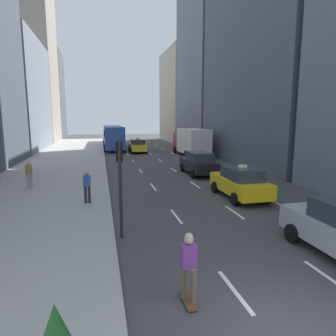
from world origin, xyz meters
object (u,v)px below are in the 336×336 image
object	(u,v)px
taxi_lead	(240,182)
sedan_black_near	(199,163)
skateboarder	(188,265)
traffic_light_pole	(120,173)
taxi_second	(138,146)
city_bus	(113,136)
pedestrian_far_walking	(29,173)
pedestrian_mid_block	(87,185)
box_truck	(191,141)

from	to	relation	value
taxi_lead	sedan_black_near	size ratio (longest dim) A/B	0.96
skateboarder	traffic_light_pole	world-z (taller)	traffic_light_pole
taxi_second	city_bus	size ratio (longest dim) A/B	0.38
traffic_light_pole	taxi_second	bearing A→B (deg)	81.78
taxi_second	pedestrian_far_walking	xyz separation A→B (m)	(-8.86, -19.01, 0.19)
taxi_second	pedestrian_mid_block	bearing A→B (deg)	-103.02
skateboarder	pedestrian_far_walking	xyz separation A→B (m)	(-6.17, 12.82, 0.10)
city_bus	pedestrian_mid_block	world-z (taller)	city_bus
sedan_black_near	pedestrian_mid_block	distance (m)	10.66
city_bus	taxi_lead	bearing A→B (deg)	-78.94
taxi_lead	city_bus	world-z (taller)	city_bus
taxi_lead	box_truck	xyz separation A→B (m)	(2.80, 18.49, 0.83)
taxi_second	traffic_light_pole	bearing A→B (deg)	-98.22
skateboarder	pedestrian_far_walking	distance (m)	14.22
sedan_black_near	box_truck	size ratio (longest dim) A/B	0.55
box_truck	pedestrian_far_walking	bearing A→B (deg)	-135.56
taxi_lead	city_bus	bearing A→B (deg)	101.06
skateboarder	sedan_black_near	bearing A→B (deg)	70.73
taxi_lead	city_bus	distance (m)	29.27
box_truck	pedestrian_far_walking	world-z (taller)	box_truck
taxi_lead	pedestrian_mid_block	xyz separation A→B (m)	(-8.12, 0.29, 0.19)
pedestrian_mid_block	pedestrian_far_walking	xyz separation A→B (m)	(-3.53, 4.02, 0.00)
box_truck	traffic_light_pole	xyz separation A→B (m)	(-9.55, -22.53, 0.70)
taxi_second	sedan_black_near	world-z (taller)	taxi_second
taxi_second	city_bus	world-z (taller)	city_bus
taxi_second	pedestrian_mid_block	xyz separation A→B (m)	(-5.32, -23.03, 0.19)
taxi_second	skateboarder	world-z (taller)	taxi_second
taxi_lead	traffic_light_pole	bearing A→B (deg)	-149.07
city_bus	pedestrian_far_walking	bearing A→B (deg)	-103.92
skateboarder	pedestrian_mid_block	world-z (taller)	pedestrian_mid_block
skateboarder	taxi_lead	bearing A→B (deg)	57.17
sedan_black_near	pedestrian_mid_block	bearing A→B (deg)	-139.64
sedan_black_near	traffic_light_pole	size ratio (longest dim) A/B	1.28
city_bus	traffic_light_pole	xyz separation A→B (m)	(-1.14, -32.75, 0.62)
city_bus	pedestrian_mid_block	bearing A→B (deg)	-95.05
sedan_black_near	skateboarder	world-z (taller)	sedan_black_near
taxi_lead	box_truck	world-z (taller)	box_truck
taxi_second	sedan_black_near	xyz separation A→B (m)	(2.80, -16.12, 0.02)
taxi_second	sedan_black_near	distance (m)	16.37
pedestrian_far_walking	taxi_second	bearing A→B (deg)	65.01
taxi_second	pedestrian_far_walking	bearing A→B (deg)	-114.99
taxi_lead	pedestrian_mid_block	world-z (taller)	taxi_lead
skateboarder	taxi_second	bearing A→B (deg)	85.17
sedan_black_near	city_bus	distance (m)	22.25
taxi_lead	sedan_black_near	bearing A→B (deg)	90.00
taxi_lead	skateboarder	xyz separation A→B (m)	(-5.49, -8.51, 0.08)
pedestrian_mid_block	traffic_light_pole	bearing A→B (deg)	-72.40
pedestrian_far_walking	traffic_light_pole	bearing A→B (deg)	-59.56
sedan_black_near	pedestrian_far_walking	size ratio (longest dim) A/B	2.79
taxi_second	traffic_light_pole	world-z (taller)	traffic_light_pole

